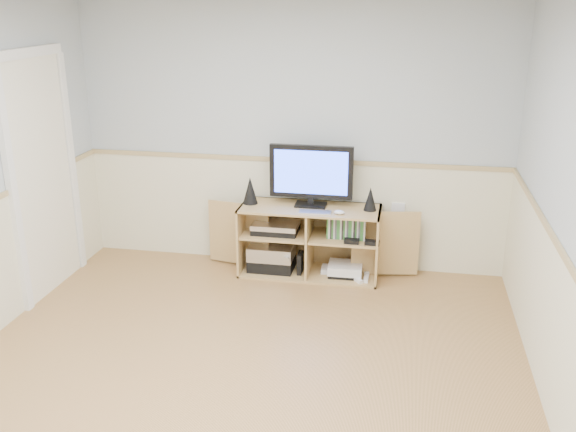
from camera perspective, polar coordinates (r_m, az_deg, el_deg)
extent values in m
cube|color=tan|center=(4.39, -5.06, -15.42)|extent=(4.00, 4.50, 0.02)
cube|color=#A9B4B7|center=(5.95, 0.39, 7.20)|extent=(4.00, 0.02, 2.50)
cube|color=beige|center=(6.14, 0.35, 0.30)|extent=(4.00, 0.01, 1.00)
cube|color=tan|center=(5.98, 0.34, 5.00)|extent=(4.00, 0.02, 0.04)
cube|color=white|center=(5.83, -20.95, 3.16)|extent=(0.03, 0.82, 2.00)
cube|color=tan|center=(6.04, 1.90, -5.01)|extent=(1.28, 0.48, 0.02)
cube|color=tan|center=(5.81, 1.96, 0.67)|extent=(1.28, 0.48, 0.02)
cube|color=tan|center=(6.04, -3.97, -1.83)|extent=(0.02, 0.48, 0.65)
cube|color=tan|center=(5.87, 8.01, -2.61)|extent=(0.02, 0.48, 0.65)
cube|color=tan|center=(6.13, 2.25, -1.47)|extent=(1.28, 0.02, 0.65)
cube|color=tan|center=(5.92, 1.93, -2.23)|extent=(0.02, 0.46, 0.61)
cube|color=tan|center=(5.95, -1.10, -1.53)|extent=(0.61, 0.44, 0.02)
cube|color=tan|center=(5.86, 5.02, -1.93)|extent=(0.61, 0.44, 0.02)
cube|color=tan|center=(6.11, -4.39, -1.58)|extent=(0.61, 0.13, 0.61)
cube|color=tan|center=(5.92, 8.64, -2.43)|extent=(0.61, 0.13, 0.61)
cube|color=black|center=(5.85, 2.04, 1.01)|extent=(0.28, 0.18, 0.02)
cube|color=black|center=(5.84, 2.04, 1.38)|extent=(0.05, 0.04, 0.06)
cube|color=black|center=(5.77, 2.08, 3.95)|extent=(0.75, 0.05, 0.48)
cube|color=#3053FF|center=(5.74, 2.03, 3.88)|extent=(0.66, 0.01, 0.40)
cone|color=black|center=(5.90, -3.38, 2.29)|extent=(0.14, 0.14, 0.25)
cone|color=black|center=(5.75, 7.33, 1.52)|extent=(0.12, 0.12, 0.21)
cube|color=silver|center=(5.67, 2.43, 0.35)|extent=(0.29, 0.13, 0.01)
ellipsoid|color=white|center=(5.64, 4.58, 0.33)|extent=(0.10, 0.07, 0.04)
cube|color=black|center=(6.07, -1.45, -4.20)|extent=(0.42, 0.31, 0.11)
cube|color=silver|center=(6.03, -1.46, -3.15)|extent=(0.42, 0.31, 0.13)
cube|color=black|center=(5.94, -1.10, -1.22)|extent=(0.42, 0.29, 0.05)
cube|color=silver|center=(5.92, -1.11, -0.78)|extent=(0.42, 0.29, 0.05)
cube|color=black|center=(5.96, 1.08, -4.19)|extent=(0.04, 0.14, 0.20)
cube|color=white|center=(6.03, 4.01, -4.76)|extent=(0.21, 0.16, 0.05)
cube|color=black|center=(5.98, 5.10, -5.10)|extent=(0.31, 0.25, 0.03)
cube|color=white|center=(5.95, 5.11, -4.61)|extent=(0.32, 0.27, 0.08)
cube|color=white|center=(5.89, 6.96, -5.54)|extent=(0.04, 0.14, 0.03)
cube|color=white|center=(6.04, 6.88, -4.90)|extent=(0.09, 0.15, 0.03)
cube|color=#3F8C3F|center=(5.81, 5.22, -1.04)|extent=(0.34, 0.14, 0.19)
cube|color=white|center=(6.00, 9.76, 0.60)|extent=(0.12, 0.03, 0.12)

